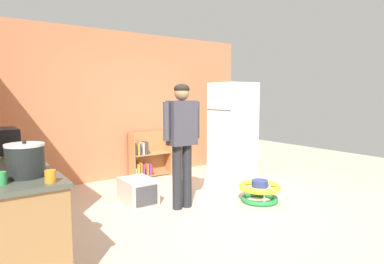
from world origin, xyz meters
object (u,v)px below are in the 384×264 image
Objects in this scene: standing_person at (182,134)px; blue_cup at (23,161)px; green_cup at (1,178)px; baby_walker at (260,191)px; crock_pot at (25,160)px; red_cup at (26,153)px; microwave at (0,141)px; bookshelf at (147,157)px; pet_carrier at (138,191)px; kitchen_counter at (10,210)px; orange_cup at (50,176)px; refrigerator at (233,130)px.

blue_cup is (-1.99, -0.37, -0.08)m from standing_person.
baby_walker is at bearing 9.32° from green_cup.
crock_pot reaches higher than red_cup.
microwave reaches higher than blue_cup.
pet_carrier is at bearing -122.28° from bookshelf.
red_cup is (-2.97, 0.52, 0.79)m from baby_walker.
green_cup is at bearing -140.50° from pet_carrier.
blue_cup reaches higher than pet_carrier.
red_cup is 1.00× the size of green_cup.
baby_walker is 3.43m from green_cup.
orange_cup reaches higher than kitchen_counter.
microwave is at bearing 89.08° from kitchen_counter.
bookshelf is at bearing 42.78° from blue_cup.
refrigerator reaches higher than bookshelf.
green_cup is (-0.19, -0.16, -0.09)m from crock_pot.
red_cup is (-1.90, 0.09, -0.08)m from standing_person.
baby_walker is 6.36× the size of blue_cup.
red_cup and green_cup have the same top height.
crock_pot reaches higher than baby_walker.
bookshelf is 3.95m from green_cup.
blue_cup is at bearing -137.22° from bookshelf.
orange_cup is (-1.91, -1.12, -0.08)m from standing_person.
pet_carrier is at bearing 128.84° from standing_person.
bookshelf is 3.73m from crock_pot.
crock_pot is at bearing 39.67° from green_cup.
crock_pot reaches higher than bookshelf.
baby_walker is at bearing -117.11° from refrigerator.
standing_person is 1.44m from baby_walker.
kitchen_counter is 2.46× the size of bookshelf.
orange_cup is at bearing -84.07° from microwave.
green_cup is at bearing 154.67° from orange_cup.
kitchen_counter is at bearing -90.92° from microwave.
microwave is 0.91m from blue_cup.
bookshelf is 3.01m from red_cup.
refrigerator reaches higher than green_cup.
pet_carrier is 2.35m from orange_cup.
baby_walker is 1.26× the size of microwave.
kitchen_counter is 3.19m from baby_walker.
orange_cup is (0.18, -0.94, 0.50)m from kitchen_counter.
bookshelf is at bearing 57.72° from pet_carrier.
orange_cup is at bearing -132.49° from pet_carrier.
red_cup reaches higher than pet_carrier.
microwave is 0.50m from red_cup.
kitchen_counter is 3.28m from bookshelf.
orange_cup is at bearing -150.87° from refrigerator.
red_cup is (0.14, 0.90, -0.09)m from crock_pot.
kitchen_counter is 0.92m from microwave.
refrigerator reaches higher than microwave.
orange_cup is at bearing -167.05° from baby_walker.
blue_cup reaches higher than bookshelf.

